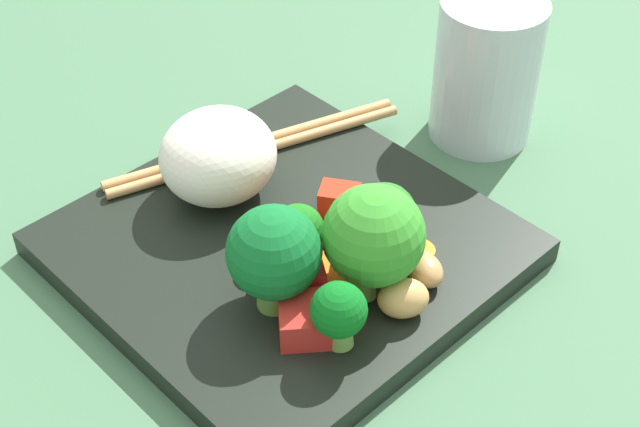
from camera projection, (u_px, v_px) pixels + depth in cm
name	position (u px, v px, depth cm)	size (l,w,h in cm)	color
ground_plane	(286.00, 268.00, 59.92)	(110.00, 110.00, 2.00)	#426D4B
square_plate	(285.00, 247.00, 58.69)	(24.06, 24.06, 1.70)	black
rice_mound	(222.00, 154.00, 59.75)	(7.40, 7.72, 5.79)	white
broccoli_floret_0	(339.00, 312.00, 49.73)	(3.11, 3.11, 4.57)	#71A547
broccoli_floret_1	(374.00, 236.00, 52.15)	(5.86, 5.86, 7.17)	olive
broccoli_floret_2	(384.00, 216.00, 55.00)	(3.84, 3.84, 5.11)	#7AB650
broccoli_floret_3	(299.00, 232.00, 54.40)	(3.12, 3.12, 4.55)	#539B42
broccoli_floret_5	(274.00, 255.00, 51.64)	(5.38, 5.38, 6.65)	#5A903A
carrot_slice_0	(258.00, 270.00, 55.59)	(2.42, 2.42, 0.57)	orange
carrot_slice_1	(337.00, 271.00, 55.38)	(3.17, 3.17, 0.71)	orange
carrot_slice_2	(345.00, 240.00, 57.64)	(2.89, 2.89, 0.40)	orange
carrot_slice_3	(338.00, 311.00, 52.99)	(3.17, 3.17, 0.75)	orange
carrot_slice_4	(419.00, 252.00, 56.74)	(2.01, 2.01, 0.50)	orange
pepper_chunk_0	(290.00, 230.00, 57.59)	(2.08, 2.13, 1.40)	red
pepper_chunk_1	(339.00, 203.00, 58.72)	(2.44, 1.88, 2.37)	red
pepper_chunk_2	(310.00, 280.00, 53.85)	(2.06, 1.65, 2.14)	red
pepper_chunk_4	(305.00, 320.00, 51.65)	(2.82, 3.06, 1.97)	red
chicken_piece_0	(424.00, 269.00, 54.83)	(2.83, 2.00, 1.69)	tan
chicken_piece_3	(403.00, 298.00, 52.66)	(2.95, 2.33, 2.28)	tan
chopstick_pair	(256.00, 146.00, 64.51)	(20.94, 8.05, 0.71)	tan
drinking_glass	(490.00, 72.00, 65.61)	(7.39, 7.39, 10.59)	silver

